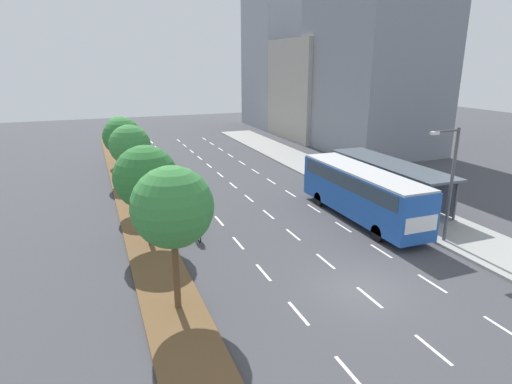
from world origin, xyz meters
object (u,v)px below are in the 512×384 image
bus_shelter (392,177)px  median_tree_third (130,146)px  median_tree_nearest (172,208)px  median_tree_second (146,177)px  bus (361,189)px  cyclist (197,227)px  median_tree_fourth (122,137)px  streetlight (450,178)px  median_tree_fifth (120,131)px

bus_shelter → median_tree_third: size_ratio=1.96×
median_tree_nearest → median_tree_second: 7.17m
bus → cyclist: bus is taller
median_tree_fourth → streetlight: streetlight is taller
median_tree_nearest → median_tree_third: (-0.27, 14.29, -0.04)m
bus → median_tree_third: bearing=150.2°
bus_shelter → median_tree_second: 17.98m
median_tree_nearest → median_tree_second: median_tree_nearest is taller
bus → median_tree_fifth: size_ratio=2.37×
bus → bus_shelter: bearing=29.3°
median_tree_fifth → streetlight: bearing=-60.3°
median_tree_fifth → streetlight: size_ratio=0.73×
bus → median_tree_fourth: (-13.59, 14.95, 1.91)m
median_tree_second → median_tree_fifth: median_tree_second is taller
median_tree_second → median_tree_fourth: bearing=90.4°
median_tree_third → streetlight: bearing=-39.1°
cyclist → median_tree_third: median_tree_third is taller
median_tree_fifth → bus_shelter: bearing=-48.2°
bus_shelter → median_tree_fifth: size_ratio=2.39×
cyclist → median_tree_second: 4.15m
cyclist → median_tree_fifth: median_tree_fifth is taller
bus_shelter → median_tree_third: (-17.88, 5.41, 2.62)m
bus → median_tree_second: median_tree_second is taller
bus_shelter → median_tree_fourth: 21.94m
median_tree_second → cyclist: bearing=-3.4°
median_tree_fourth → median_tree_fifth: size_ratio=1.15×
median_tree_second → median_tree_fourth: median_tree_second is taller
bus_shelter → median_tree_nearest: median_tree_nearest is taller
median_tree_fourth → median_tree_fifth: bearing=87.7°
bus → median_tree_nearest: bearing=-154.1°
bus_shelter → bus: bus is taller
bus → median_tree_fourth: bearing=132.3°
bus → median_tree_fifth: median_tree_fifth is taller
median_tree_second → streetlight: (15.65, -5.68, -0.10)m
bus_shelter → median_tree_second: bearing=-174.4°
bus_shelter → cyclist: bus_shelter is taller
bus → median_tree_third: median_tree_third is taller
median_tree_nearest → streetlight: 15.59m
median_tree_fifth → bus: bearing=-58.9°
bus → median_tree_nearest: 15.03m
streetlight → median_tree_third: bearing=140.9°
bus_shelter → median_tree_second: size_ratio=2.02×
bus_shelter → median_tree_nearest: (-17.62, -8.89, 2.65)m
median_tree_third → median_tree_fifth: size_ratio=1.22×
median_tree_third → median_tree_fourth: 7.16m
cyclist → median_tree_fifth: (-2.47, 21.60, 2.67)m
bus_shelter → cyclist: bearing=-172.8°
streetlight → median_tree_second: bearing=160.1°
median_tree_nearest → streetlight: size_ratio=0.93×
median_tree_nearest → streetlight: bearing=5.4°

